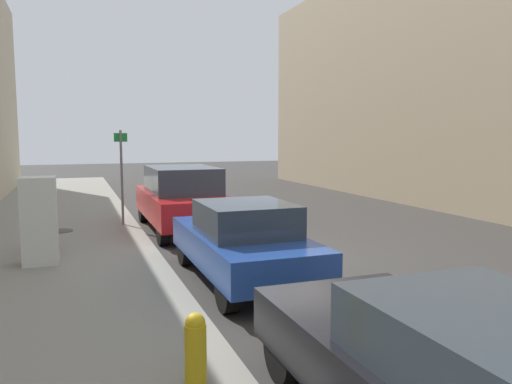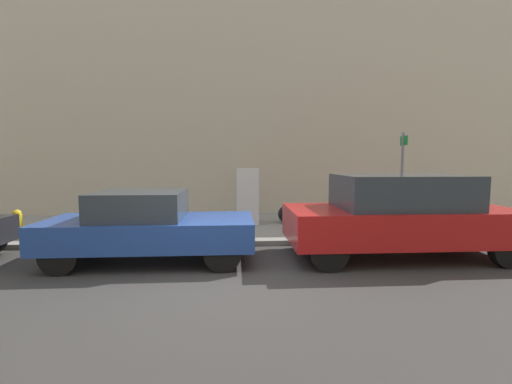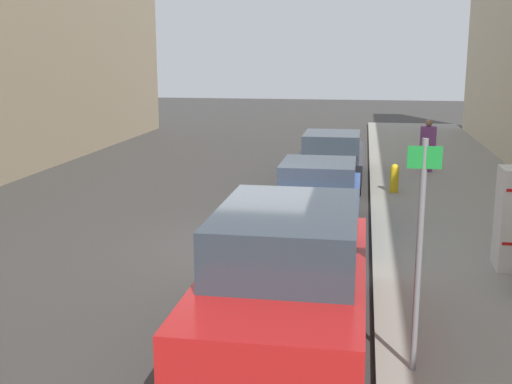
# 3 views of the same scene
# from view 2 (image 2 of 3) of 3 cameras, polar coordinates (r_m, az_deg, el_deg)

# --- Properties ---
(ground_plane) EXTENTS (80.00, 80.00, 0.00)m
(ground_plane) POSITION_cam_2_polar(r_m,az_deg,el_deg) (6.06, -7.26, -14.71)
(ground_plane) COLOR #383533
(sidewalk_slab) EXTENTS (4.36, 44.00, 0.12)m
(sidewalk_slab) POSITION_cam_2_polar(r_m,az_deg,el_deg) (10.47, -5.71, -5.76)
(sidewalk_slab) COLOR gray
(sidewalk_slab) RESTS_ON ground
(building_facade_near) EXTENTS (1.64, 39.60, 8.91)m
(building_facade_near) POSITION_cam_2_polar(r_m,az_deg,el_deg) (13.49, -5.43, 15.49)
(building_facade_near) COLOR beige
(building_facade_near) RESTS_ON ground
(discarded_refrigerator) EXTENTS (0.65, 0.67, 1.70)m
(discarded_refrigerator) POSITION_cam_2_polar(r_m,az_deg,el_deg) (10.49, -1.42, -0.69)
(discarded_refrigerator) COLOR silver
(discarded_refrigerator) RESTS_ON sidewalk_slab
(manhole_cover) EXTENTS (0.70, 0.70, 0.02)m
(manhole_cover) POSITION_cam_2_polar(r_m,az_deg,el_deg) (11.05, 16.67, -5.01)
(manhole_cover) COLOR #47443F
(manhole_cover) RESTS_ON sidewalk_slab
(street_sign_post) EXTENTS (0.36, 0.07, 2.64)m
(street_sign_post) POSITION_cam_2_polar(r_m,az_deg,el_deg) (9.54, 23.12, 2.07)
(street_sign_post) COLOR slate
(street_sign_post) RESTS_ON sidewalk_slab
(fire_hydrant) EXTENTS (0.22, 0.22, 0.74)m
(fire_hydrant) POSITION_cam_2_polar(r_m,az_deg,el_deg) (10.32, -34.93, -4.39)
(fire_hydrant) COLOR gold
(fire_hydrant) RESTS_ON sidewalk_slab
(trash_bag) EXTENTS (0.54, 0.54, 0.54)m
(trash_bag) POSITION_cam_2_polar(r_m,az_deg,el_deg) (10.71, 5.11, -3.70)
(trash_bag) COLOR black
(trash_bag) RESTS_ON sidewalk_slab
(parked_hatchback_blue) EXTENTS (1.71, 4.13, 1.45)m
(parked_hatchback_blue) POSITION_cam_2_polar(r_m,az_deg,el_deg) (7.31, -17.48, -5.43)
(parked_hatchback_blue) COLOR #23479E
(parked_hatchback_blue) RESTS_ON ground
(parked_suv_red) EXTENTS (1.96, 4.75, 1.76)m
(parked_suv_red) POSITION_cam_2_polar(r_m,az_deg,el_deg) (7.89, 22.86, -3.51)
(parked_suv_red) COLOR red
(parked_suv_red) RESTS_ON ground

